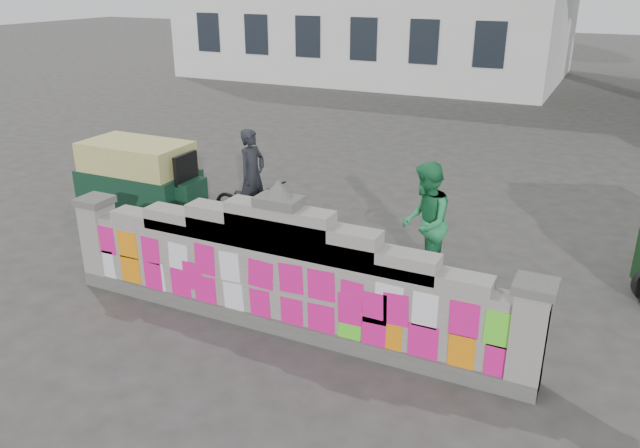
# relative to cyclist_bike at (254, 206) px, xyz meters

# --- Properties ---
(ground) EXTENTS (100.00, 100.00, 0.00)m
(ground) POSITION_rel_cyclist_bike_xyz_m (2.06, -2.69, -0.47)
(ground) COLOR #383533
(ground) RESTS_ON ground
(parapet_wall) EXTENTS (6.48, 0.44, 2.01)m
(parapet_wall) POSITION_rel_cyclist_bike_xyz_m (2.06, -2.70, 0.28)
(parapet_wall) COLOR #4C4C49
(parapet_wall) RESTS_ON ground
(cyclist_bike) EXTENTS (1.86, 0.86, 0.94)m
(cyclist_bike) POSITION_rel_cyclist_bike_xyz_m (0.00, 0.00, 0.00)
(cyclist_bike) COLOR black
(cyclist_bike) RESTS_ON ground
(cyclist_rider) EXTENTS (0.46, 0.63, 1.60)m
(cyclist_rider) POSITION_rel_cyclist_bike_xyz_m (0.00, 0.00, 0.33)
(cyclist_rider) COLOR black
(cyclist_rider) RESTS_ON ground
(pedestrian) EXTENTS (0.86, 1.01, 1.81)m
(pedestrian) POSITION_rel_cyclist_bike_xyz_m (3.27, -0.55, 0.43)
(pedestrian) COLOR #268B4F
(pedestrian) RESTS_ON ground
(rickshaw_left) EXTENTS (2.52, 1.18, 1.39)m
(rickshaw_left) POSITION_rel_cyclist_bike_xyz_m (-2.36, -0.16, 0.25)
(rickshaw_left) COLOR #103121
(rickshaw_left) RESTS_ON ground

